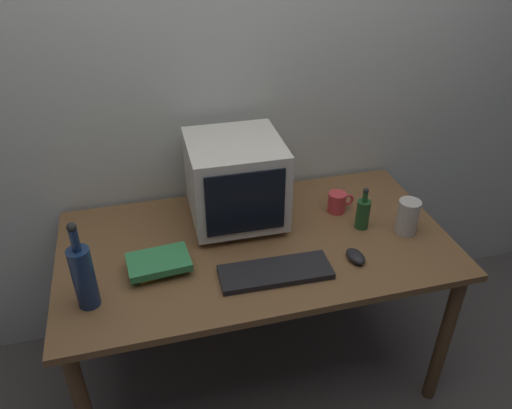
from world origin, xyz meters
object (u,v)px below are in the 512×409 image
object	(u,v)px
bottle_short	(363,213)
crt_monitor	(235,181)
bottle_tall	(83,275)
mug	(337,202)
computer_mouse	(356,256)
book_stack	(159,263)
metal_canister	(408,217)
keyboard	(275,272)

from	to	relation	value
bottle_short	crt_monitor	bearing A→B (deg)	158.99
bottle_tall	mug	size ratio (longest dim) A/B	2.86
computer_mouse	bottle_tall	world-z (taller)	bottle_tall
crt_monitor	book_stack	size ratio (longest dim) A/B	1.63
computer_mouse	metal_canister	bearing A→B (deg)	15.49
keyboard	computer_mouse	size ratio (longest dim) A/B	4.20
bottle_tall	mug	bearing A→B (deg)	17.30
keyboard	book_stack	xyz separation A→B (m)	(-0.42, 0.14, 0.02)
crt_monitor	computer_mouse	xyz separation A→B (m)	(0.38, -0.39, -0.17)
bottle_tall	metal_canister	world-z (taller)	bottle_tall
computer_mouse	keyboard	bearing A→B (deg)	172.95
keyboard	metal_canister	world-z (taller)	metal_canister
crt_monitor	keyboard	world-z (taller)	crt_monitor
book_stack	keyboard	bearing A→B (deg)	-18.34
crt_monitor	computer_mouse	world-z (taller)	crt_monitor
crt_monitor	mug	distance (m)	0.47
keyboard	bottle_tall	xyz separation A→B (m)	(-0.67, 0.02, 0.12)
bottle_short	mug	distance (m)	0.15
bottle_short	book_stack	size ratio (longest dim) A/B	0.80
keyboard	bottle_short	xyz separation A→B (m)	(0.44, 0.20, 0.06)
computer_mouse	crt_monitor	bearing A→B (deg)	126.70
mug	keyboard	bearing A→B (deg)	-138.32
keyboard	book_stack	world-z (taller)	book_stack
bottle_tall	computer_mouse	bearing A→B (deg)	-0.71
crt_monitor	bottle_tall	world-z (taller)	crt_monitor
bottle_tall	bottle_short	world-z (taller)	bottle_tall
bottle_short	computer_mouse	bearing A→B (deg)	-120.34
crt_monitor	computer_mouse	size ratio (longest dim) A/B	3.93
crt_monitor	keyboard	bearing A→B (deg)	-81.38
metal_canister	crt_monitor	bearing A→B (deg)	157.76
computer_mouse	bottle_tall	xyz separation A→B (m)	(-0.99, 0.01, 0.11)
mug	bottle_short	bearing A→B (deg)	-69.61
mug	metal_canister	world-z (taller)	metal_canister
computer_mouse	mug	bearing A→B (deg)	71.66
keyboard	bottle_tall	world-z (taller)	bottle_tall
crt_monitor	computer_mouse	bearing A→B (deg)	-45.51
bottle_short	keyboard	bearing A→B (deg)	-155.26
computer_mouse	bottle_short	size ratio (longest dim) A/B	0.52
bottle_short	mug	xyz separation A→B (m)	(-0.05, 0.14, -0.03)
crt_monitor	bottle_short	world-z (taller)	crt_monitor
keyboard	bottle_tall	distance (m)	0.68
metal_canister	book_stack	bearing A→B (deg)	179.22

